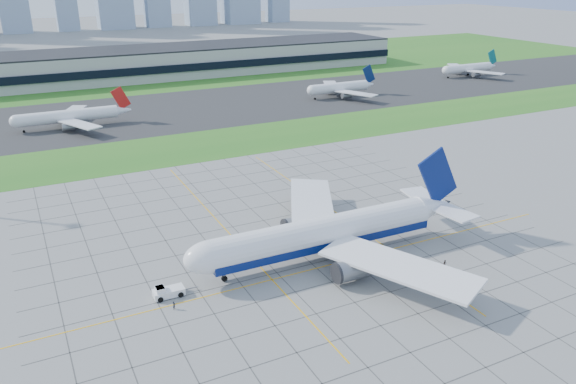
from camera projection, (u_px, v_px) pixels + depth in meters
name	position (u px, v px, depth m)	size (l,w,h in m)	color
ground	(312.00, 264.00, 114.90)	(1400.00, 1400.00, 0.00)	gray
grass_median	(183.00, 148.00, 189.64)	(700.00, 35.00, 0.04)	#24671D
asphalt_taxiway	(145.00, 113.00, 235.32)	(700.00, 75.00, 0.04)	#383838
grass_far	(100.00, 73.00, 326.67)	(700.00, 145.00, 0.04)	#24671D
apron_markings	(289.00, 242.00, 124.29)	(120.00, 130.00, 0.03)	#474744
terminal	(178.00, 60.00, 319.58)	(260.00, 43.00, 15.80)	#B7B7B2
airliner	(326.00, 233.00, 115.62)	(64.35, 65.24, 20.26)	white
pushback_tug	(167.00, 292.00, 103.07)	(8.32, 2.97, 2.31)	white
crew_near	(174.00, 305.00, 99.28)	(0.59, 0.38, 1.61)	black
crew_far	(445.00, 264.00, 113.42)	(0.77, 0.60, 1.59)	black
distant_jet_1	(70.00, 116.00, 212.55)	(41.87, 42.66, 14.08)	white
distant_jet_2	(340.00, 87.00, 263.85)	(34.78, 42.66, 14.08)	white
distant_jet_3	(469.00, 68.00, 315.58)	(37.02, 42.66, 14.08)	white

